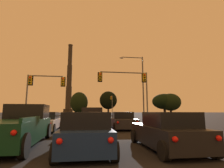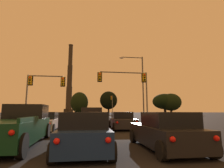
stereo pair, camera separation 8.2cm
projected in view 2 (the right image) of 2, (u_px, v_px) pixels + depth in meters
name	position (u px, v px, depth m)	size (l,w,h in m)	color
hatchback_right_lane_second	(165.00, 132.00, 6.86)	(1.92, 4.11, 1.44)	black
sedan_left_lane_front	(45.00, 122.00, 13.49)	(2.12, 4.75, 1.43)	silver
pickup_truck_center_lane_front	(92.00, 119.00, 14.82)	(2.20, 5.51, 1.82)	maroon
sedan_right_lane_front	(122.00, 121.00, 14.95)	(2.17, 4.77, 1.43)	#232328
pickup_truck_left_lane_second	(17.00, 126.00, 7.80)	(2.41, 5.58, 1.82)	#0F3823
hatchback_center_lane_second	(85.00, 133.00, 6.54)	(1.93, 4.12, 1.44)	navy
traffic_light_far_right	(112.00, 103.00, 52.16)	(0.78, 0.50, 6.22)	slate
traffic_light_overhead_left	(40.00, 86.00, 21.22)	(4.63, 0.50, 5.89)	slate
traffic_light_overhead_right	(131.00, 83.00, 22.03)	(6.46, 0.50, 6.45)	slate
street_lamp	(139.00, 81.00, 26.56)	(3.73, 0.36, 9.88)	#56565B
smokestack	(69.00, 86.00, 153.21)	(8.02, 8.02, 61.61)	#2B2722
treeline_far_right	(165.00, 102.00, 94.47)	(13.15, 11.83, 11.04)	black
treeline_center_right	(171.00, 102.00, 92.75)	(11.07, 9.97, 11.03)	black
treeline_right_mid	(79.00, 102.00, 90.43)	(9.05, 8.14, 11.53)	black
treeline_far_left	(109.00, 100.00, 89.02)	(8.85, 7.97, 11.73)	black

